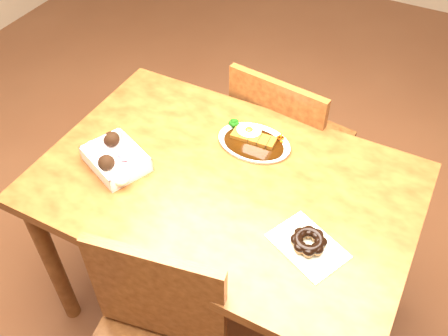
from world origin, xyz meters
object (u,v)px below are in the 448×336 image
at_px(table, 225,201).
at_px(donut_box, 114,158).
at_px(katsu_curry_plate, 253,140).
at_px(chair_far, 286,144).
at_px(pon_de_ring, 308,242).

relative_size(table, donut_box, 4.90).
bearing_deg(table, katsu_curry_plate, 89.09).
height_order(katsu_curry_plate, donut_box, donut_box).
xyz_separation_m(table, donut_box, (-0.36, -0.10, 0.13)).
distance_m(chair_far, katsu_curry_plate, 0.44).
height_order(table, katsu_curry_plate, katsu_curry_plate).
relative_size(donut_box, pon_de_ring, 0.97).
bearing_deg(table, pon_de_ring, -19.76).
xyz_separation_m(donut_box, pon_de_ring, (0.68, -0.02, -0.01)).
xyz_separation_m(katsu_curry_plate, donut_box, (-0.36, -0.30, 0.02)).
xyz_separation_m(table, katsu_curry_plate, (0.00, 0.20, 0.11)).
height_order(chair_far, katsu_curry_plate, chair_far).
bearing_deg(chair_far, pon_de_ring, 122.49).
height_order(table, donut_box, donut_box).
distance_m(table, katsu_curry_plate, 0.23).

